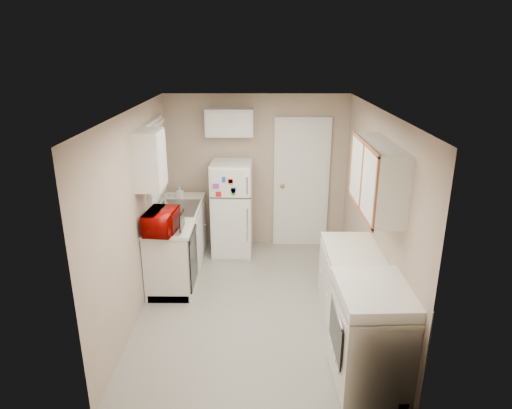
{
  "coord_description": "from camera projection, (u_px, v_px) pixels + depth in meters",
  "views": [
    {
      "loc": [
        0.04,
        -4.99,
        3.07
      ],
      "look_at": [
        0.0,
        0.5,
        1.15
      ],
      "focal_mm": 32.0,
      "sensor_mm": 36.0,
      "label": 1
    }
  ],
  "objects": [
    {
      "name": "right_counter",
      "position": [
        359.0,
        308.0,
        4.81
      ],
      "size": [
        0.6,
        2.0,
        0.9
      ],
      "primitive_type": "cube",
      "color": "silver",
      "rests_on": "floor"
    },
    {
      "name": "interior_door",
      "position": [
        301.0,
        184.0,
        7.14
      ],
      "size": [
        0.86,
        0.06,
        2.08
      ],
      "primitive_type": "cube",
      "color": "white",
      "rests_on": "floor"
    },
    {
      "name": "upper_cabinet_left",
      "position": [
        149.0,
        160.0,
        5.35
      ],
      "size": [
        0.3,
        0.45,
        0.7
      ],
      "primitive_type": "cube",
      "color": "silver",
      "rests_on": "wall_left"
    },
    {
      "name": "ceiling",
      "position": [
        256.0,
        111.0,
        4.93
      ],
      "size": [
        3.8,
        3.8,
        0.0
      ],
      "primitive_type": "plane",
      "color": "white",
      "rests_on": "floor"
    },
    {
      "name": "dishwasher",
      "position": [
        193.0,
        258.0,
        5.85
      ],
      "size": [
        0.03,
        0.58,
        0.72
      ],
      "primitive_type": "cube",
      "color": "black",
      "rests_on": "floor"
    },
    {
      "name": "floor",
      "position": [
        256.0,
        304.0,
        5.72
      ],
      "size": [
        3.8,
        3.8,
        0.0
      ],
      "primitive_type": "plane",
      "color": "#AEABA0",
      "rests_on": "ground"
    },
    {
      "name": "window_blinds",
      "position": [
        156.0,
        160.0,
        6.2
      ],
      "size": [
        0.1,
        0.98,
        1.08
      ],
      "primitive_type": "cube",
      "color": "silver",
      "rests_on": "wall_left"
    },
    {
      "name": "wall_front",
      "position": [
        254.0,
        300.0,
        3.53
      ],
      "size": [
        2.8,
        2.8,
        0.0
      ],
      "primitive_type": "plane",
      "color": "tan",
      "rests_on": "floor"
    },
    {
      "name": "refrigerator",
      "position": [
        232.0,
        209.0,
        6.91
      ],
      "size": [
        0.61,
        0.6,
        1.45
      ],
      "primitive_type": "cube",
      "rotation": [
        0.0,
        0.0,
        -0.03
      ],
      "color": "white",
      "rests_on": "floor"
    },
    {
      "name": "soap_bottle",
      "position": [
        180.0,
        192.0,
        6.82
      ],
      "size": [
        0.1,
        0.1,
        0.18
      ],
      "primitive_type": "imported",
      "rotation": [
        0.0,
        0.0,
        -0.4
      ],
      "color": "beige",
      "rests_on": "left_counter"
    },
    {
      "name": "left_counter",
      "position": [
        178.0,
        242.0,
        6.43
      ],
      "size": [
        0.6,
        1.8,
        0.9
      ],
      "primitive_type": "cube",
      "color": "silver",
      "rests_on": "floor"
    },
    {
      "name": "sink",
      "position": [
        179.0,
        211.0,
        6.44
      ],
      "size": [
        0.54,
        0.74,
        0.16
      ],
      "primitive_type": "cube",
      "color": "gray",
      "rests_on": "left_counter"
    },
    {
      "name": "wall_left",
      "position": [
        136.0,
        214.0,
        5.34
      ],
      "size": [
        3.8,
        3.8,
        0.0
      ],
      "primitive_type": "plane",
      "color": "tan",
      "rests_on": "floor"
    },
    {
      "name": "wall_back",
      "position": [
        257.0,
        172.0,
        7.12
      ],
      "size": [
        2.8,
        2.8,
        0.0
      ],
      "primitive_type": "plane",
      "color": "tan",
      "rests_on": "floor"
    },
    {
      "name": "cabinet_over_fridge",
      "position": [
        229.0,
        122.0,
        6.72
      ],
      "size": [
        0.7,
        0.3,
        0.4
      ],
      "primitive_type": "cube",
      "color": "silver",
      "rests_on": "wall_back"
    },
    {
      "name": "microwave",
      "position": [
        162.0,
        221.0,
        5.55
      ],
      "size": [
        0.53,
        0.33,
        0.34
      ],
      "primitive_type": "imported",
      "rotation": [
        0.0,
        0.0,
        1.46
      ],
      "color": "#8E0200",
      "rests_on": "left_counter"
    },
    {
      "name": "wall_right",
      "position": [
        376.0,
        215.0,
        5.32
      ],
      "size": [
        3.8,
        3.8,
        0.0
      ],
      "primitive_type": "plane",
      "color": "tan",
      "rests_on": "floor"
    },
    {
      "name": "stove",
      "position": [
        373.0,
        335.0,
        4.25
      ],
      "size": [
        0.72,
        0.87,
        1.03
      ],
      "primitive_type": "cube",
      "rotation": [
        0.0,
        0.0,
        0.04
      ],
      "color": "white",
      "rests_on": "floor"
    },
    {
      "name": "upper_cabinet_right",
      "position": [
        378.0,
        177.0,
        4.65
      ],
      "size": [
        0.3,
        1.2,
        0.7
      ],
      "primitive_type": "cube",
      "color": "silver",
      "rests_on": "wall_right"
    }
  ]
}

